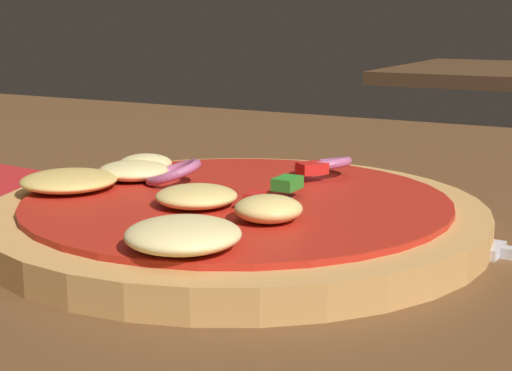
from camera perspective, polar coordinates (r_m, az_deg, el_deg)
name	(u,v)px	position (r m, az deg, el deg)	size (l,w,h in m)	color
dining_table	(192,226)	(0.45, -4.71, -3.02)	(1.32, 0.82, 0.03)	brown
pizza	(230,213)	(0.39, -1.92, -2.01)	(0.25, 0.25, 0.03)	tan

